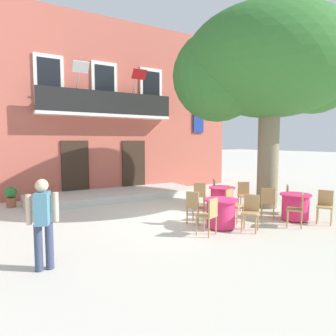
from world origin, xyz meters
TOP-DOWN VIEW (x-y plane):
  - ground_plane at (0.00, 0.00)m, footprint 120.00×120.00m
  - building_facade at (-0.52, 6.99)m, footprint 13.00×5.09m
  - entrance_step_platform at (-0.52, 3.87)m, footprint 6.73×2.26m
  - plane_tree at (3.35, -0.35)m, footprint 6.08×5.34m
  - cafe_table_near_tree at (1.82, 0.05)m, footprint 0.86×0.86m
  - cafe_chair_near_tree_0 at (1.43, -0.61)m, footprint 0.56×0.56m
  - cafe_chair_near_tree_1 at (2.50, -0.28)m, footprint 0.55×0.55m
  - cafe_chair_near_tree_2 at (2.15, 0.72)m, footprint 0.55×0.55m
  - cafe_chair_near_tree_3 at (1.14, 0.38)m, footprint 0.55×0.55m
  - cafe_table_middle at (0.44, -1.54)m, footprint 0.86×0.86m
  - cafe_chair_middle_0 at (0.93, -2.11)m, footprint 0.56×0.56m
  - cafe_chair_middle_1 at (1.12, -1.22)m, footprint 0.51×0.51m
  - cafe_chair_middle_2 at (0.03, -0.91)m, footprint 0.54×0.54m
  - cafe_chair_middle_3 at (-0.23, -1.90)m, footprint 0.52×0.52m
  - cafe_table_front at (2.80, -2.01)m, footprint 0.86×0.86m
  - cafe_chair_front_0 at (3.23, -2.63)m, footprint 0.54×0.54m
  - cafe_chair_front_1 at (3.31, -1.46)m, footprint 0.56×0.56m
  - cafe_chair_front_2 at (2.26, -1.49)m, footprint 0.56×0.56m
  - cafe_chair_front_3 at (2.24, -2.51)m, footprint 0.56×0.56m
  - ground_planter_left at (-4.23, 3.97)m, footprint 0.40×0.40m
  - pedestrian_near_entrance at (-3.93, -1.99)m, footprint 0.53×0.39m

SIDE VIEW (x-z plane):
  - ground_plane at x=0.00m, z-range 0.00..0.00m
  - entrance_step_platform at x=-0.52m, z-range 0.00..0.25m
  - cafe_table_near_tree at x=1.82m, z-range 0.01..0.77m
  - cafe_table_middle at x=0.44m, z-range 0.01..0.77m
  - cafe_table_front at x=2.80m, z-range 0.01..0.77m
  - ground_planter_left at x=-4.23m, z-range 0.04..0.76m
  - cafe_chair_near_tree_0 at x=1.43m, z-range 0.07..0.98m
  - cafe_chair_near_tree_1 at x=2.50m, z-range 0.07..0.98m
  - cafe_chair_near_tree_2 at x=2.15m, z-range 0.07..0.98m
  - cafe_chair_near_tree_3 at x=1.14m, z-range 0.07..0.98m
  - cafe_chair_middle_0 at x=0.93m, z-range 0.07..0.98m
  - cafe_chair_middle_1 at x=1.12m, z-range 0.07..0.98m
  - cafe_chair_middle_2 at x=0.03m, z-range 0.07..0.98m
  - cafe_chair_middle_3 at x=-0.23m, z-range 0.07..0.98m
  - cafe_chair_front_0 at x=3.23m, z-range 0.07..0.98m
  - cafe_chair_front_1 at x=3.31m, z-range 0.07..0.98m
  - cafe_chair_front_2 at x=2.26m, z-range 0.07..0.98m
  - cafe_chair_front_3 at x=2.24m, z-range 0.07..0.98m
  - pedestrian_near_entrance at x=-3.93m, z-range 0.10..1.72m
  - building_facade at x=-0.52m, z-range 0.00..7.50m
  - plane_tree at x=3.35m, z-range 1.39..8.01m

